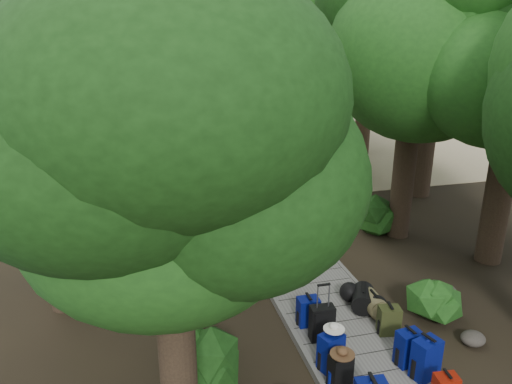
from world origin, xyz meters
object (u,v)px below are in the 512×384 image
object	(u,v)px
sun_lounger	(296,149)
backpack_left_d	(308,310)
duffel_right_black	(363,298)
kayak	(131,158)
lone_suitcase_on_sand	(238,167)
duffel_right_khaki	(373,303)
backpack_right_c	(409,346)
suitcase_on_boardwalk	(322,323)
backpack_left_b	(340,369)
backpack_right_d	(389,319)
backpack_left_c	(331,350)
backpack_right_b	(426,357)

from	to	relation	value
sun_lounger	backpack_left_d	bearing A→B (deg)	-117.87
duffel_right_black	kayak	world-z (taller)	duffel_right_black
lone_suitcase_on_sand	sun_lounger	distance (m)	3.63
backpack_left_d	duffel_right_khaki	bearing A→B (deg)	2.42
backpack_right_c	sun_lounger	distance (m)	13.68
backpack_left_d	suitcase_on_boardwalk	bearing A→B (deg)	-81.44
suitcase_on_boardwalk	duffel_right_khaki	bearing A→B (deg)	26.27
backpack_right_c	backpack_left_b	bearing A→B (deg)	-178.09
backpack_right_d	kayak	world-z (taller)	backpack_right_d
sun_lounger	backpack_right_d	bearing A→B (deg)	-111.33
duffel_right_black	suitcase_on_boardwalk	distance (m)	1.40
sun_lounger	duffel_right_khaki	bearing A→B (deg)	-111.78
duffel_right_black	backpack_right_d	bearing A→B (deg)	-56.90
backpack_right_c	suitcase_on_boardwalk	size ratio (longest dim) A/B	1.02
backpack_right_d	duffel_right_black	xyz separation A→B (m)	(-0.08, 0.89, -0.08)
backpack_left_c	backpack_right_c	xyz separation A→B (m)	(1.29, -0.21, -0.02)
lone_suitcase_on_sand	kayak	size ratio (longest dim) A/B	0.18
backpack_right_d	suitcase_on_boardwalk	size ratio (longest dim) A/B	0.88
backpack_left_d	backpack_right_c	xyz separation A→B (m)	(1.21, -1.49, 0.04)
backpack_left_d	suitcase_on_boardwalk	world-z (taller)	suitcase_on_boardwalk
backpack_left_c	backpack_left_d	xyz separation A→B (m)	(0.08, 1.28, -0.06)
backpack_left_c	backpack_right_d	distance (m)	1.55
kayak	lone_suitcase_on_sand	bearing A→B (deg)	-47.47
sun_lounger	suitcase_on_boardwalk	bearing A→B (deg)	-116.89
backpack_right_d	duffel_right_khaki	distance (m)	0.69
backpack_left_b	backpack_right_c	world-z (taller)	backpack_right_c
backpack_left_d	backpack_left_c	bearing A→B (deg)	-93.31
backpack_left_c	backpack_right_c	bearing A→B (deg)	-29.46
backpack_left_d	kayak	xyz separation A→B (m)	(-2.98, 12.76, -0.23)
lone_suitcase_on_sand	kayak	xyz separation A→B (m)	(-3.85, 2.90, -0.14)
backpack_left_c	sun_lounger	distance (m)	13.78
backpack_left_d	backpack_right_c	bearing A→B (deg)	-50.63
backpack_left_c	sun_lounger	world-z (taller)	backpack_left_c
backpack_left_b	backpack_right_c	distance (m)	1.34
backpack_left_b	lone_suitcase_on_sand	xyz separation A→B (m)	(0.98, 11.58, -0.11)
suitcase_on_boardwalk	lone_suitcase_on_sand	bearing A→B (deg)	88.83
backpack_right_b	duffel_right_khaki	bearing A→B (deg)	71.44
duffel_right_black	lone_suitcase_on_sand	distance (m)	9.61
backpack_right_b	suitcase_on_boardwalk	xyz separation A→B (m)	(-1.23, 1.36, -0.05)
suitcase_on_boardwalk	kayak	size ratio (longest dim) A/B	0.20
backpack_left_c	duffel_right_black	size ratio (longest dim) A/B	1.08
backpack_left_c	duffel_right_khaki	world-z (taller)	backpack_left_c
backpack_right_d	duffel_right_khaki	xyz separation A→B (m)	(0.04, 0.69, -0.10)
duffel_right_khaki	suitcase_on_boardwalk	size ratio (longest dim) A/B	0.89
backpack_right_c	suitcase_on_boardwalk	bearing A→B (deg)	131.25
kayak	backpack_left_d	bearing A→B (deg)	-87.35
backpack_left_b	backpack_right_c	xyz separation A→B (m)	(1.32, 0.22, 0.02)
backpack_left_c	lone_suitcase_on_sand	bearing A→B (deg)	64.98
backpack_right_d	sun_lounger	xyz separation A→B (m)	(2.54, 12.56, -0.12)
backpack_left_b	backpack_right_b	xyz separation A→B (m)	(1.41, -0.14, 0.06)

